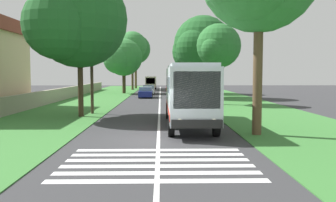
{
  "coord_description": "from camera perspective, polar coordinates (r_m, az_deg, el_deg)",
  "views": [
    {
      "loc": [
        -17.26,
        -0.12,
        3.24
      ],
      "look_at": [
        4.41,
        -0.54,
        1.6
      ],
      "focal_mm": 39.68,
      "sensor_mm": 36.0,
      "label": 1
    }
  ],
  "objects": [
    {
      "name": "roadside_wall",
      "position": [
        39.14,
        -18.53,
        0.46
      ],
      "size": [
        70.0,
        0.4,
        1.42
      ],
      "primitive_type": "cube",
      "color": "#9E937F",
      "rests_on": "grass_verge_left"
    },
    {
      "name": "trailing_car_3",
      "position": [
        64.37,
        0.48,
        2.04
      ],
      "size": [
        4.3,
        1.78,
        1.43
      ],
      "color": "#B21E1E",
      "rests_on": "ground"
    },
    {
      "name": "trailing_minibus_0",
      "position": [
        75.42,
        -2.64,
        3.04
      ],
      "size": [
        6.0,
        2.14,
        2.53
      ],
      "color": "#BFB299",
      "rests_on": "ground"
    },
    {
      "name": "ground",
      "position": [
        17.56,
        -1.49,
        -6.31
      ],
      "size": [
        160.0,
        160.0,
        0.0
      ],
      "primitive_type": "plane",
      "color": "#333335"
    },
    {
      "name": "roadside_tree_right_2",
      "position": [
        57.99,
        3.82,
        7.42
      ],
      "size": [
        7.49,
        6.64,
        9.81
      ],
      "color": "#4C3826",
      "rests_on": "grass_verge_right"
    },
    {
      "name": "centre_line",
      "position": [
        32.42,
        -1.32,
        -1.4
      ],
      "size": [
        110.0,
        0.16,
        0.01
      ],
      "primitive_type": "cube",
      "color": "silver",
      "rests_on": "ground"
    },
    {
      "name": "roadside_tree_left_0",
      "position": [
        59.29,
        -7.0,
        6.5
      ],
      "size": [
        7.37,
        5.95,
        8.61
      ],
      "color": "#3D2D1E",
      "rests_on": "grass_verge_left"
    },
    {
      "name": "roadside_tree_left_3",
      "position": [
        28.26,
        -13.88,
        11.6
      ],
      "size": [
        8.6,
        6.96,
        10.53
      ],
      "color": "#3D2D1E",
      "rests_on": "grass_verge_left"
    },
    {
      "name": "grass_verge_left",
      "position": [
        33.47,
        -15.5,
        -1.35
      ],
      "size": [
        120.0,
        8.0,
        0.04
      ],
      "primitive_type": "cube",
      "color": "#387533",
      "rests_on": "ground"
    },
    {
      "name": "roadside_tree_left_1",
      "position": [
        78.29,
        -5.11,
        7.81
      ],
      "size": [
        7.37,
        6.15,
        11.24
      ],
      "color": "brown",
      "rests_on": "grass_verge_left"
    },
    {
      "name": "roadside_tree_right_1",
      "position": [
        38.29,
        7.64,
        8.18
      ],
      "size": [
        5.18,
        4.49,
        8.18
      ],
      "color": "brown",
      "rests_on": "grass_verge_right"
    },
    {
      "name": "roadside_tree_right_0",
      "position": [
        48.23,
        5.13,
        8.4
      ],
      "size": [
        8.66,
        7.45,
        10.55
      ],
      "color": "#4C3826",
      "rests_on": "grass_verge_right"
    },
    {
      "name": "coach_bus",
      "position": [
        22.78,
        3.12,
        1.57
      ],
      "size": [
        11.16,
        2.62,
        3.73
      ],
      "color": "silver",
      "rests_on": "ground"
    },
    {
      "name": "trailing_car_1",
      "position": [
        48.85,
        -3.45,
        1.3
      ],
      "size": [
        4.3,
        1.78,
        1.43
      ],
      "color": "navy",
      "rests_on": "ground"
    },
    {
      "name": "zebra_crossing",
      "position": [
        13.55,
        -1.61,
        -9.49
      ],
      "size": [
        4.95,
        6.8,
        0.01
      ],
      "color": "silver",
      "rests_on": "ground"
    },
    {
      "name": "utility_pole",
      "position": [
        29.83,
        -11.66,
        6.44
      ],
      "size": [
        0.24,
        1.4,
        8.4
      ],
      "color": "#473828",
      "rests_on": "grass_verge_left"
    },
    {
      "name": "trailing_car_2",
      "position": [
        56.22,
        -2.99,
        1.7
      ],
      "size": [
        4.3,
        1.78,
        1.43
      ],
      "color": "silver",
      "rests_on": "ground"
    },
    {
      "name": "grass_verge_right",
      "position": [
        33.41,
        12.89,
        -1.31
      ],
      "size": [
        120.0,
        8.0,
        0.04
      ],
      "primitive_type": "cube",
      "color": "#387533",
      "rests_on": "ground"
    },
    {
      "name": "trailing_car_0",
      "position": [
        43.27,
        1.45,
        0.92
      ],
      "size": [
        4.3,
        1.78,
        1.43
      ],
      "color": "gray",
      "rests_on": "ground"
    },
    {
      "name": "roadside_tree_left_2",
      "position": [
        71.24,
        -5.63,
        8.25
      ],
      "size": [
        6.98,
        5.52,
        11.05
      ],
      "color": "#4C3826",
      "rests_on": "grass_verge_left"
    }
  ]
}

